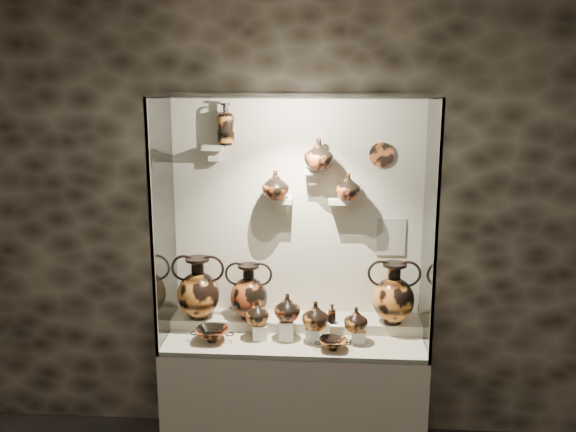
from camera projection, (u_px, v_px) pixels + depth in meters
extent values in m
cube|color=black|center=(298.00, 212.00, 4.37)|extent=(5.00, 0.02, 3.20)
cube|color=beige|center=(294.00, 396.00, 4.33)|extent=(1.70, 0.60, 0.80)
cube|color=#BDAF92|center=(294.00, 339.00, 4.23)|extent=(1.68, 0.58, 0.03)
cube|color=#BDAF92|center=(296.00, 324.00, 4.39)|extent=(1.70, 0.25, 0.10)
cube|color=beige|center=(297.00, 213.00, 4.36)|extent=(1.70, 0.03, 1.60)
cube|color=white|center=(292.00, 235.00, 3.77)|extent=(1.70, 0.01, 1.60)
cube|color=white|center=(163.00, 221.00, 4.11)|extent=(0.01, 0.60, 1.60)
cube|color=white|center=(430.00, 226.00, 4.00)|extent=(0.01, 0.60, 1.60)
cube|color=white|center=(295.00, 96.00, 3.88)|extent=(1.70, 0.60, 0.01)
cube|color=gray|center=(152.00, 233.00, 3.83)|extent=(0.02, 0.02, 1.60)
cube|color=gray|center=(436.00, 238.00, 3.72)|extent=(0.02, 0.02, 1.60)
cube|color=silver|center=(260.00, 332.00, 4.18)|extent=(0.09, 0.09, 0.10)
cube|color=silver|center=(286.00, 330.00, 4.17)|extent=(0.09, 0.09, 0.13)
cube|color=silver|center=(312.00, 334.00, 4.16)|extent=(0.09, 0.09, 0.09)
cube|color=silver|center=(337.00, 332.00, 4.15)|extent=(0.09, 0.09, 0.12)
cube|color=silver|center=(359.00, 336.00, 4.14)|extent=(0.09, 0.09, 0.08)
cube|color=beige|center=(214.00, 147.00, 4.22)|extent=(0.14, 0.12, 0.04)
cube|color=beige|center=(282.00, 200.00, 4.27)|extent=(0.14, 0.12, 0.04)
cube|color=beige|center=(312.00, 171.00, 4.21)|extent=(0.10, 0.12, 0.04)
cube|color=beige|center=(339.00, 201.00, 4.25)|extent=(0.14, 0.12, 0.04)
imported|color=#C16B25|center=(257.00, 312.00, 4.16)|extent=(0.19, 0.19, 0.16)
imported|color=#A13F1C|center=(287.00, 307.00, 4.15)|extent=(0.22, 0.22, 0.18)
imported|color=#C16B25|center=(315.00, 315.00, 4.12)|extent=(0.17, 0.17, 0.18)
imported|color=#C16B25|center=(356.00, 319.00, 4.10)|extent=(0.18, 0.18, 0.16)
imported|color=#A13F1C|center=(275.00, 185.00, 4.21)|extent=(0.22, 0.22, 0.19)
imported|color=#A13F1C|center=(319.00, 154.00, 4.14)|extent=(0.24, 0.24, 0.20)
imported|color=#A13F1C|center=(348.00, 187.00, 4.19)|extent=(0.19, 0.19, 0.17)
cylinder|color=#B34F23|center=(382.00, 155.00, 4.21)|extent=(0.16, 0.02, 0.16)
cube|color=beige|center=(391.00, 237.00, 4.33)|extent=(0.19, 0.01, 0.26)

